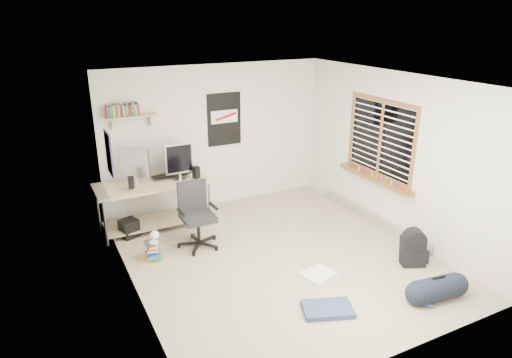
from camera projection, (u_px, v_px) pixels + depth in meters
name	position (u px, v px, depth m)	size (l,w,h in m)	color
floor	(279.00, 258.00, 6.51)	(4.00, 4.50, 0.01)	gray
ceiling	(282.00, 80.00, 5.65)	(4.00, 4.50, 0.01)	white
back_wall	(216.00, 137.00, 7.97)	(4.00, 0.01, 2.50)	silver
left_wall	(129.00, 202.00, 5.22)	(0.01, 4.50, 2.50)	silver
right_wall	(395.00, 155.00, 6.93)	(0.01, 4.50, 2.50)	silver
desk	(154.00, 206.00, 7.34)	(1.76, 0.77, 0.80)	#C5B789
monitor_left	(135.00, 167.00, 7.04)	(0.45, 0.11, 0.49)	#9D9EA2
monitor_right	(179.00, 163.00, 7.21)	(0.45, 0.11, 0.49)	#9B9BA0
pc_tower	(180.00, 160.00, 7.51)	(0.18, 0.39, 0.41)	black
keyboard	(165.00, 175.00, 7.38)	(0.42, 0.15, 0.02)	black
speaker_left	(131.00, 182.00, 6.84)	(0.09, 0.09, 0.18)	black
speaker_right	(196.00, 172.00, 7.26)	(0.10, 0.10, 0.19)	black
office_chair	(198.00, 216.00, 6.67)	(0.64, 0.64, 0.98)	black
wall_shelf	(131.00, 116.00, 7.07)	(0.80, 0.22, 0.24)	tan
poster_back_wall	(224.00, 119.00, 7.91)	(0.62, 0.03, 0.92)	black
poster_left_wall	(109.00, 154.00, 6.15)	(0.02, 0.42, 0.60)	navy
window	(380.00, 139.00, 7.09)	(0.10, 1.50, 1.26)	brown
baseboard_heater	(372.00, 218.00, 7.56)	(0.08, 2.50, 0.18)	#B7B2A8
backpack	(413.00, 251.00, 6.29)	(0.31, 0.25, 0.42)	black
duffel_bag	(437.00, 289.00, 5.52)	(0.30, 0.30, 0.58)	black
tshirt	(318.00, 274.00, 6.06)	(0.40, 0.34, 0.04)	silver
jeans_a	(328.00, 309.00, 5.33)	(0.58, 0.37, 0.06)	navy
jeans_b	(424.00, 296.00, 5.58)	(0.35, 0.27, 0.04)	navy
book_stack	(153.00, 250.00, 6.41)	(0.39, 0.32, 0.27)	brown
desk_lamp	(153.00, 236.00, 6.32)	(0.13, 0.22, 0.22)	white
subwoofer	(129.00, 228.00, 7.09)	(0.25, 0.25, 0.28)	black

